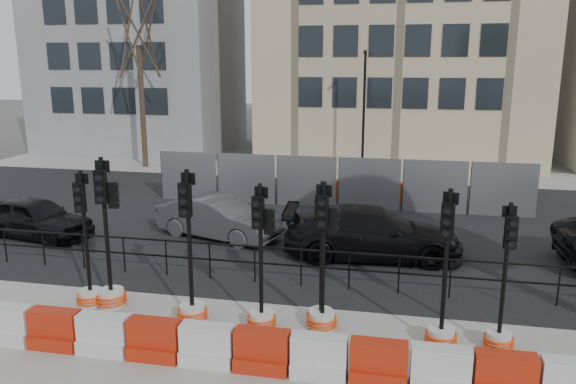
% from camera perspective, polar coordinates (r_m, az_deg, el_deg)
% --- Properties ---
extents(ground, '(120.00, 120.00, 0.00)m').
position_cam_1_polar(ground, '(13.25, 0.39, -11.55)').
color(ground, '#51514C').
rests_on(ground, ground).
extents(sidewalk_near, '(40.00, 6.00, 0.02)m').
position_cam_1_polar(sidewalk_near, '(10.66, -2.90, -18.14)').
color(sidewalk_near, gray).
rests_on(sidewalk_near, ground).
extents(road, '(40.00, 14.00, 0.03)m').
position_cam_1_polar(road, '(19.74, 4.33, -3.09)').
color(road, black).
rests_on(road, ground).
extents(sidewalk_far, '(40.00, 4.00, 0.02)m').
position_cam_1_polar(sidewalk_far, '(28.44, 6.64, 1.93)').
color(sidewalk_far, gray).
rests_on(sidewalk_far, ground).
extents(building_grey, '(11.00, 9.06, 14.00)m').
position_cam_1_polar(building_grey, '(37.55, -14.75, 15.05)').
color(building_grey, gray).
rests_on(building_grey, ground).
extents(kerb_railing, '(18.00, 0.04, 1.00)m').
position_cam_1_polar(kerb_railing, '(14.08, 1.35, -7.00)').
color(kerb_railing, black).
rests_on(kerb_railing, ground).
extents(heras_fencing, '(14.33, 1.72, 2.00)m').
position_cam_1_polar(heras_fencing, '(22.26, 5.25, 0.55)').
color(heras_fencing, gray).
rests_on(heras_fencing, ground).
extents(lamp_post_far, '(0.12, 0.56, 6.00)m').
position_cam_1_polar(lamp_post_far, '(26.94, 7.70, 8.17)').
color(lamp_post_far, black).
rests_on(lamp_post_far, ground).
extents(tree_bare_far, '(2.00, 2.00, 9.00)m').
position_cam_1_polar(tree_bare_far, '(30.39, -14.97, 14.90)').
color(tree_bare_far, '#473828').
rests_on(tree_bare_far, ground).
extents(barrier_row, '(13.60, 0.50, 0.80)m').
position_cam_1_polar(barrier_row, '(10.65, -2.64, -15.96)').
color(barrier_row, '#B4250E').
rests_on(barrier_row, ground).
extents(traffic_signal_a, '(0.63, 0.63, 3.20)m').
position_cam_1_polar(traffic_signal_a, '(13.81, -19.57, -8.33)').
color(traffic_signal_a, silver).
rests_on(traffic_signal_a, ground).
extents(traffic_signal_b, '(0.69, 0.69, 3.51)m').
position_cam_1_polar(traffic_signal_b, '(13.53, -17.65, -7.83)').
color(traffic_signal_b, silver).
rests_on(traffic_signal_b, ground).
extents(traffic_signal_c, '(0.67, 0.67, 3.39)m').
position_cam_1_polar(traffic_signal_c, '(12.39, -9.80, -10.03)').
color(traffic_signal_c, silver).
rests_on(traffic_signal_c, ground).
extents(traffic_signal_d, '(0.62, 0.62, 3.16)m').
position_cam_1_polar(traffic_signal_d, '(11.93, -2.71, -10.52)').
color(traffic_signal_d, silver).
rests_on(traffic_signal_d, ground).
extents(traffic_signal_e, '(0.63, 0.63, 3.18)m').
position_cam_1_polar(traffic_signal_e, '(12.07, 3.37, -10.73)').
color(traffic_signal_e, silver).
rests_on(traffic_signal_e, ground).
extents(traffic_signal_f, '(0.63, 0.63, 3.20)m').
position_cam_1_polar(traffic_signal_f, '(11.91, 3.57, -10.53)').
color(traffic_signal_f, silver).
rests_on(traffic_signal_f, ground).
extents(traffic_signal_g, '(0.64, 0.64, 3.23)m').
position_cam_1_polar(traffic_signal_g, '(11.67, 15.38, -12.04)').
color(traffic_signal_g, silver).
rests_on(traffic_signal_g, ground).
extents(traffic_signal_h, '(0.59, 0.59, 2.99)m').
position_cam_1_polar(traffic_signal_h, '(11.94, 20.78, -12.12)').
color(traffic_signal_h, silver).
rests_on(traffic_signal_h, ground).
extents(car_a, '(2.93, 4.40, 1.31)m').
position_cam_1_polar(car_a, '(19.63, -24.28, -2.41)').
color(car_a, black).
rests_on(car_a, ground).
extents(car_b, '(3.72, 4.88, 1.34)m').
position_cam_1_polar(car_b, '(18.01, -7.07, -2.59)').
color(car_b, '#434347').
rests_on(car_b, ground).
extents(car_c, '(2.89, 5.41, 1.47)m').
position_cam_1_polar(car_c, '(16.27, 8.57, -4.14)').
color(car_c, black).
rests_on(car_c, ground).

